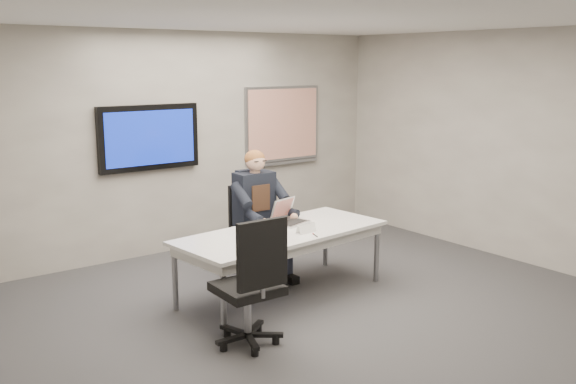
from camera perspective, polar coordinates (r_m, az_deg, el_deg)
floor at (r=6.27m, az=4.34°, el=-11.15°), size 6.00×6.00×0.02m
ceiling at (r=5.80m, az=4.77°, el=15.32°), size 6.00×6.00×0.02m
wall_back at (r=8.34m, az=-9.23°, el=4.39°), size 6.00×0.02×2.80m
wall_right at (r=8.15m, az=20.62°, el=3.64°), size 0.02×6.00×2.80m
conference_table at (r=6.66m, az=-0.54°, el=-4.12°), size 2.35×1.16×0.70m
tv_display at (r=8.06m, az=-12.23°, el=4.75°), size 1.30×0.09×0.80m
whiteboard at (r=9.12m, az=-0.47°, el=5.96°), size 1.25×0.08×1.10m
office_chair_far at (r=7.52m, az=-3.25°, el=-4.71°), size 0.52×0.52×1.01m
office_chair_near at (r=5.57m, az=-3.34°, el=-10.10°), size 0.57×0.57×1.16m
seated_person at (r=7.24m, az=-2.17°, el=-3.15°), size 0.45×0.77×1.44m
laptop at (r=6.95m, az=-0.02°, el=-2.21°), size 0.42×0.44×0.26m
name_tent at (r=6.56m, az=1.62°, el=-3.21°), size 0.23×0.09×0.09m
pen at (r=6.46m, az=2.41°, el=-3.84°), size 0.05×0.13×0.01m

